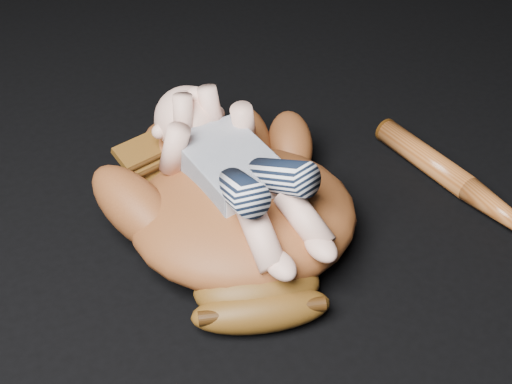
# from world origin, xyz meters

# --- Properties ---
(baseball_glove) EXTENTS (0.54, 0.58, 0.15)m
(baseball_glove) POSITION_xyz_m (-0.10, 0.17, 0.08)
(baseball_glove) COLOR #632F15
(baseball_glove) RESTS_ON ground
(newborn_baby) EXTENTS (0.23, 0.42, 0.16)m
(newborn_baby) POSITION_xyz_m (-0.10, 0.18, 0.14)
(newborn_baby) COLOR #E4A993
(newborn_baby) RESTS_ON baseball_glove
(baseball_bat) EXTENTS (0.11, 0.47, 0.04)m
(baseball_bat) POSITION_xyz_m (0.28, 0.09, 0.02)
(baseball_bat) COLOR #92481C
(baseball_bat) RESTS_ON ground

